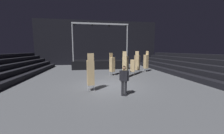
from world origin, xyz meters
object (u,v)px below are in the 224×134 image
chair_stack_front_right (133,65)px  chair_stack_rear_left (125,65)px  man_with_tie (124,79)px  chair_stack_mid_right (138,62)px  stage_riser (100,64)px  chair_stack_mid_centre (91,72)px  chair_stack_front_left (146,61)px  chair_stack_mid_left (112,64)px

chair_stack_front_right → chair_stack_rear_left: bearing=159.8°
man_with_tie → chair_stack_mid_right: 7.82m
stage_riser → chair_stack_front_right: bearing=-64.7°
man_with_tie → chair_stack_mid_centre: 2.33m
stage_riser → chair_stack_mid_centre: size_ratio=3.19×
chair_stack_front_left → chair_stack_front_right: chair_stack_front_left is taller
chair_stack_mid_centre → chair_stack_front_left: bearing=36.4°
chair_stack_front_right → chair_stack_mid_right: size_ratio=0.83×
stage_riser → chair_stack_front_right: stage_riser is taller
chair_stack_mid_centre → chair_stack_mid_left: bearing=57.3°
chair_stack_mid_left → chair_stack_mid_centre: 5.54m
man_with_tie → chair_stack_front_left: 9.52m
chair_stack_front_right → chair_stack_mid_left: (-2.15, 0.33, 0.13)m
chair_stack_front_left → chair_stack_front_right: (-2.42, -2.13, -0.21)m
chair_stack_front_right → chair_stack_rear_left: size_ratio=0.83×
chair_stack_front_left → chair_stack_mid_right: same height
man_with_tie → chair_stack_mid_left: (0.32, 6.37, 0.18)m
chair_stack_front_right → chair_stack_rear_left: (-1.10, -1.19, 0.21)m
man_with_tie → chair_stack_rear_left: bearing=-80.9°
chair_stack_front_left → chair_stack_rear_left: 4.84m
chair_stack_mid_centre → chair_stack_rear_left: 4.83m
chair_stack_rear_left → chair_stack_front_left: bearing=84.2°
stage_riser → chair_stack_front_left: 6.87m
chair_stack_mid_centre → chair_stack_front_right: bearing=38.3°
chair_stack_front_left → chair_stack_rear_left: same height
man_with_tie → chair_stack_mid_centre: (-1.92, 1.31, 0.22)m
chair_stack_front_right → chair_stack_mid_right: bearing=-19.2°
stage_riser → chair_stack_mid_right: (3.90, -5.30, 0.61)m
chair_stack_rear_left → stage_riser: bearing=145.1°
man_with_tie → chair_stack_front_right: (2.46, 6.04, 0.05)m
stage_riser → chair_stack_mid_left: (0.84, -5.98, 0.53)m
stage_riser → chair_stack_mid_right: stage_riser is taller
man_with_tie → chair_stack_front_left: bearing=-96.1°
man_with_tie → chair_stack_front_left: (4.88, 8.17, 0.26)m
chair_stack_front_left → chair_stack_mid_left: chair_stack_front_left is taller
stage_riser → chair_stack_front_right: size_ratio=3.70×
stage_riser → chair_stack_front_right: 7.00m
chair_stack_mid_left → stage_riser: bearing=-112.4°
chair_stack_rear_left → chair_stack_front_right: bearing=88.0°
chair_stack_front_right → chair_stack_mid_right: 1.38m
man_with_tie → chair_stack_front_right: 6.52m
stage_riser → chair_stack_rear_left: stage_riser is taller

